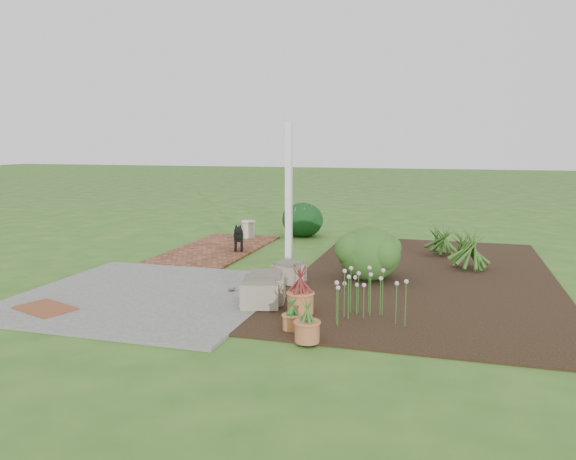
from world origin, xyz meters
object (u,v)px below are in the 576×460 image
(black_dog, at_px, (239,236))
(cream_ceramic_urn, at_px, (248,229))
(stone_trough_near, at_px, (260,293))
(evergreen_shrub, at_px, (369,252))

(black_dog, distance_m, cream_ceramic_urn, 1.57)
(cream_ceramic_urn, bearing_deg, stone_trough_near, -68.02)
(cream_ceramic_urn, height_order, evergreen_shrub, evergreen_shrub)
(black_dog, height_order, cream_ceramic_urn, black_dog)
(black_dog, height_order, evergreen_shrub, evergreen_shrub)
(cream_ceramic_urn, relative_size, evergreen_shrub, 0.38)
(cream_ceramic_urn, bearing_deg, black_dog, -76.72)
(stone_trough_near, height_order, black_dog, black_dog)
(stone_trough_near, relative_size, evergreen_shrub, 0.50)
(black_dog, bearing_deg, cream_ceramic_urn, 82.80)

